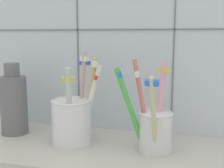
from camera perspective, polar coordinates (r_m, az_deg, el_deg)
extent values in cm
cube|color=#BCB7AD|center=(57.09, -0.22, -13.49)|extent=(64.00, 22.00, 2.00)
cube|color=silver|center=(64.21, 2.57, 8.79)|extent=(64.00, 2.00, 45.00)
cube|color=slate|center=(66.24, -6.80, 8.76)|extent=(0.30, 0.20, 45.00)
cube|color=slate|center=(61.73, 12.18, 8.56)|extent=(0.30, 0.20, 45.00)
cube|color=slate|center=(63.14, 2.37, 10.70)|extent=(64.00, 0.20, 0.30)
cylinder|color=white|center=(58.57, -8.00, -7.45)|extent=(7.86, 7.86, 8.61)
torus|color=silver|center=(57.47, -8.10, -3.35)|extent=(7.97, 7.97, 0.50)
cylinder|color=tan|center=(57.10, -4.44, -3.30)|extent=(3.23, 2.47, 16.66)
cube|color=white|center=(56.16, -3.54, 4.00)|extent=(2.03, 2.54, 1.25)
cylinder|color=white|center=(57.21, -4.53, -3.97)|extent=(5.55, 1.93, 15.48)
cube|color=#E5333F|center=(55.97, -3.09, 1.33)|extent=(1.13, 2.06, 0.94)
cylinder|color=white|center=(60.48, -5.57, -2.47)|extent=(0.91, 3.31, 16.89)
cube|color=blue|center=(60.39, -5.39, 4.13)|extent=(2.59, 1.05, 0.91)
cylinder|color=#CD9F98|center=(59.93, -5.94, -2.17)|extent=(2.03, 2.86, 17.72)
cube|color=white|center=(59.40, -5.52, 4.97)|extent=(2.01, 1.55, 1.02)
cylinder|color=silver|center=(56.03, -8.46, -4.40)|extent=(2.08, 3.28, 15.20)
cube|color=yellow|center=(54.33, -8.64, 0.90)|extent=(2.37, 1.62, 0.96)
cylinder|color=silver|center=(54.78, 8.61, -9.41)|extent=(6.06, 6.06, 7.29)
torus|color=silver|center=(53.71, 8.70, -5.73)|extent=(6.25, 6.25, 0.50)
cylinder|color=#4EB84C|center=(53.50, 3.70, -4.88)|extent=(6.35, 2.47, 15.59)
cube|color=blue|center=(52.23, 1.47, 1.87)|extent=(1.43, 2.17, 1.26)
cylinder|color=beige|center=(49.55, 8.23, -6.60)|extent=(1.36, 5.68, 14.74)
cube|color=blue|center=(46.25, 7.88, 0.23)|extent=(2.30, 1.25, 1.18)
cylinder|color=#E7A2B7|center=(54.97, 9.51, -4.11)|extent=(2.51, 3.44, 16.31)
cube|color=yellow|center=(54.56, 10.22, 2.75)|extent=(2.37, 1.76, 1.01)
cylinder|color=#D57063|center=(53.74, 6.07, -4.05)|extent=(4.11, 1.09, 16.86)
cube|color=white|center=(52.79, 5.05, 2.00)|extent=(0.96, 2.29, 1.17)
cylinder|color=slate|center=(66.74, -18.86, -3.98)|extent=(5.79, 5.79, 12.63)
cylinder|color=slate|center=(65.43, -19.22, 2.68)|extent=(3.26, 3.26, 2.97)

